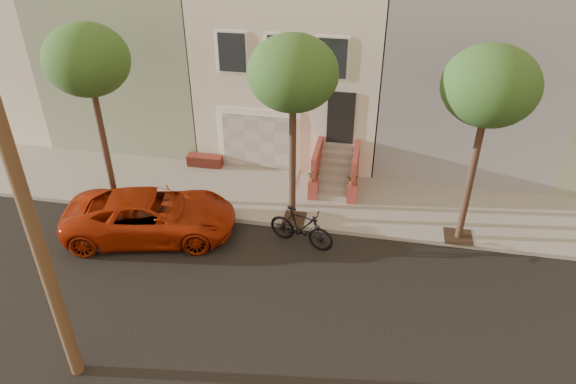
# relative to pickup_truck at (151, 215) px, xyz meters

# --- Properties ---
(ground) EXTENTS (90.00, 90.00, 0.00)m
(ground) POSITION_rel_pickup_truck_xyz_m (3.41, -2.37, -0.76)
(ground) COLOR black
(ground) RESTS_ON ground
(sidewalk) EXTENTS (40.00, 3.70, 0.15)m
(sidewalk) POSITION_rel_pickup_truck_xyz_m (3.41, 2.98, -0.68)
(sidewalk) COLOR gray
(sidewalk) RESTS_ON ground
(house_row) EXTENTS (33.10, 11.70, 7.00)m
(house_row) POSITION_rel_pickup_truck_xyz_m (3.41, 8.82, 2.89)
(house_row) COLOR beige
(house_row) RESTS_ON sidewalk
(tree_left) EXTENTS (2.70, 2.57, 6.30)m
(tree_left) POSITION_rel_pickup_truck_xyz_m (-2.09, 1.53, 4.50)
(tree_left) COLOR #2D2116
(tree_left) RESTS_ON sidewalk
(tree_mid) EXTENTS (2.70, 2.57, 6.30)m
(tree_mid) POSITION_rel_pickup_truck_xyz_m (4.41, 1.53, 4.50)
(tree_mid) COLOR #2D2116
(tree_mid) RESTS_ON sidewalk
(tree_right) EXTENTS (2.70, 2.57, 6.30)m
(tree_right) POSITION_rel_pickup_truck_xyz_m (9.91, 1.53, 4.50)
(tree_right) COLOR #2D2116
(tree_right) RESTS_ON sidewalk
(pickup_truck) EXTENTS (5.88, 3.66, 1.52)m
(pickup_truck) POSITION_rel_pickup_truck_xyz_m (0.00, 0.00, 0.00)
(pickup_truck) COLOR #9B2308
(pickup_truck) RESTS_ON ground
(motorcycle) EXTENTS (2.31, 1.25, 1.34)m
(motorcycle) POSITION_rel_pickup_truck_xyz_m (4.91, 0.38, -0.09)
(motorcycle) COLOR black
(motorcycle) RESTS_ON ground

